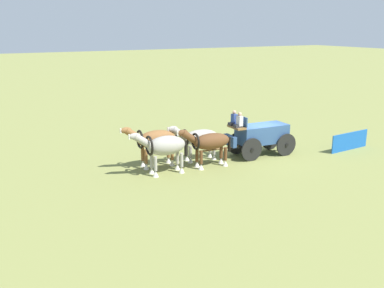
{
  "coord_description": "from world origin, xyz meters",
  "views": [
    {
      "loc": [
        15.32,
        19.74,
        7.38
      ],
      "look_at": [
        4.54,
        -0.2,
        1.2
      ],
      "focal_mm": 40.8,
      "sensor_mm": 36.0,
      "label": 1
    }
  ],
  "objects_px": {
    "draft_horse_lead_off": "(155,140)",
    "draft_horse_rear_off": "(198,138)",
    "draft_horse_rear_near": "(209,143)",
    "show_wagon": "(260,135)",
    "draft_horse_lead_near": "(164,147)"
  },
  "relations": [
    {
      "from": "draft_horse_rear_near",
      "to": "draft_horse_lead_near",
      "type": "height_order",
      "value": "draft_horse_lead_near"
    },
    {
      "from": "draft_horse_rear_near",
      "to": "draft_horse_rear_off",
      "type": "bearing_deg",
      "value": -92.65
    },
    {
      "from": "draft_horse_rear_near",
      "to": "draft_horse_lead_off",
      "type": "height_order",
      "value": "draft_horse_lead_off"
    },
    {
      "from": "show_wagon",
      "to": "draft_horse_lead_near",
      "type": "relative_size",
      "value": 1.92
    },
    {
      "from": "draft_horse_rear_off",
      "to": "draft_horse_lead_off",
      "type": "bearing_deg",
      "value": -2.78
    },
    {
      "from": "draft_horse_rear_near",
      "to": "draft_horse_rear_off",
      "type": "relative_size",
      "value": 1.0
    },
    {
      "from": "draft_horse_rear_near",
      "to": "draft_horse_lead_off",
      "type": "bearing_deg",
      "value": -29.5
    },
    {
      "from": "draft_horse_lead_near",
      "to": "draft_horse_lead_off",
      "type": "relative_size",
      "value": 0.98
    },
    {
      "from": "draft_horse_rear_off",
      "to": "draft_horse_lead_off",
      "type": "xyz_separation_m",
      "value": [
        2.58,
        -0.13,
        0.17
      ]
    },
    {
      "from": "show_wagon",
      "to": "draft_horse_rear_off",
      "type": "relative_size",
      "value": 1.89
    },
    {
      "from": "draft_horse_rear_off",
      "to": "draft_horse_lead_near",
      "type": "xyz_separation_m",
      "value": [
        2.64,
        1.17,
        0.15
      ]
    },
    {
      "from": "draft_horse_lead_off",
      "to": "draft_horse_lead_near",
      "type": "bearing_deg",
      "value": 87.34
    },
    {
      "from": "draft_horse_lead_near",
      "to": "draft_horse_lead_off",
      "type": "bearing_deg",
      "value": -92.66
    },
    {
      "from": "draft_horse_rear_near",
      "to": "draft_horse_lead_off",
      "type": "relative_size",
      "value": 0.99
    },
    {
      "from": "draft_horse_lead_off",
      "to": "draft_horse_rear_off",
      "type": "bearing_deg",
      "value": 177.22
    }
  ]
}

